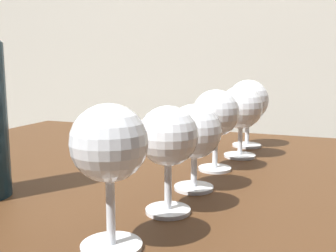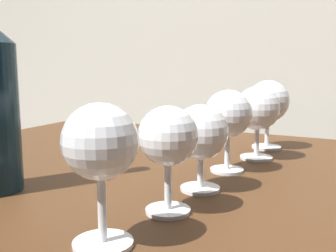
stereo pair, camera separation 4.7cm
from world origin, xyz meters
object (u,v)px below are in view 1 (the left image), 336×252
object	(u,v)px
wine_glass_white	(168,138)
wine_glass_pinot	(216,115)
wine_glass_cabernet	(241,109)
wine_glass_merlot	(194,134)
wine_glass_port	(248,102)
wine_glass_chardonnay	(109,147)

from	to	relation	value
wine_glass_white	wine_glass_pinot	bearing A→B (deg)	88.54
wine_glass_cabernet	wine_glass_pinot	bearing A→B (deg)	-101.11
wine_glass_merlot	wine_glass_port	world-z (taller)	wine_glass_port
wine_glass_chardonnay	wine_glass_port	distance (m)	0.54
wine_glass_white	wine_glass_port	distance (m)	0.43
wine_glass_pinot	wine_glass_white	bearing A→B (deg)	-91.46
wine_glass_white	wine_glass_pinot	size ratio (longest dim) A/B	0.95
wine_glass_white	wine_glass_merlot	bearing A→B (deg)	88.38
wine_glass_cabernet	wine_glass_port	size ratio (longest dim) A/B	0.95
wine_glass_chardonnay	wine_glass_pinot	distance (m)	0.32
wine_glass_chardonnay	wine_glass_port	bearing A→B (deg)	85.61
wine_glass_merlot	wine_glass_port	bearing A→B (deg)	86.46
wine_glass_merlot	wine_glass_pinot	size ratio (longest dim) A/B	0.90
wine_glass_cabernet	wine_glass_white	bearing A→B (deg)	-94.83
wine_glass_port	wine_glass_chardonnay	bearing A→B (deg)	-94.39
wine_glass_pinot	wine_glass_cabernet	distance (m)	0.11
wine_glass_pinot	wine_glass_port	size ratio (longest dim) A/B	0.95
wine_glass_white	wine_glass_cabernet	world-z (taller)	wine_glass_cabernet
wine_glass_chardonnay	wine_glass_white	bearing A→B (deg)	80.59
wine_glass_merlot	wine_glass_port	distance (m)	0.33
wine_glass_merlot	wine_glass_chardonnay	bearing A→B (deg)	-95.75
wine_glass_chardonnay	wine_glass_merlot	size ratio (longest dim) A/B	1.16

